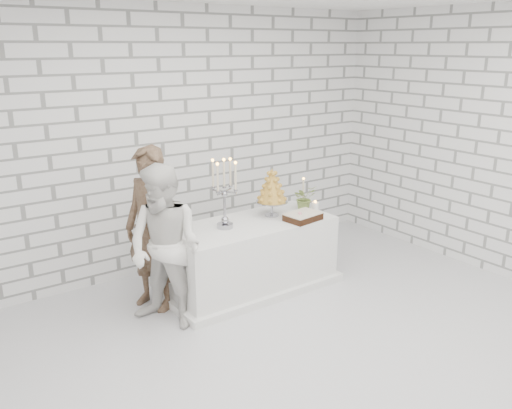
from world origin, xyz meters
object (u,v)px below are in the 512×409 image
object	(u,v)px
candelabra	(224,194)
croquembouche	(272,192)
bride	(165,248)
groom	(151,229)
cake_table	(251,256)

from	to	relation	value
candelabra	croquembouche	xyz separation A→B (m)	(0.64, 0.04, -0.10)
candelabra	croquembouche	size ratio (longest dim) A/B	1.36
bride	groom	bearing A→B (deg)	144.46
candelabra	croquembouche	bearing A→B (deg)	3.85
cake_table	bride	distance (m)	1.18
cake_table	croquembouche	size ratio (longest dim) A/B	3.35
groom	bride	xyz separation A→B (m)	(-0.05, -0.42, -0.05)
groom	bride	bearing A→B (deg)	-32.26
groom	croquembouche	world-z (taller)	groom
candelabra	croquembouche	world-z (taller)	candelabra
bride	cake_table	bearing A→B (deg)	72.29
croquembouche	bride	bearing A→B (deg)	-169.61
candelabra	cake_table	bearing A→B (deg)	-3.42
cake_table	bride	xyz separation A→B (m)	(-1.09, -0.20, 0.40)
cake_table	bride	world-z (taller)	bride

